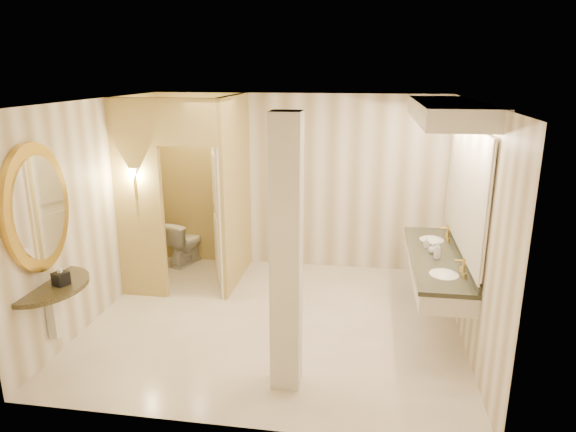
# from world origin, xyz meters

# --- Properties ---
(floor) EXTENTS (4.50, 4.50, 0.00)m
(floor) POSITION_xyz_m (0.00, 0.00, 0.00)
(floor) COLOR white
(floor) RESTS_ON ground
(ceiling) EXTENTS (4.50, 4.50, 0.00)m
(ceiling) POSITION_xyz_m (0.00, 0.00, 2.70)
(ceiling) COLOR white
(ceiling) RESTS_ON wall_back
(wall_back) EXTENTS (4.50, 0.02, 2.70)m
(wall_back) POSITION_xyz_m (0.00, 2.00, 1.35)
(wall_back) COLOR white
(wall_back) RESTS_ON floor
(wall_front) EXTENTS (4.50, 0.02, 2.70)m
(wall_front) POSITION_xyz_m (0.00, -2.00, 1.35)
(wall_front) COLOR white
(wall_front) RESTS_ON floor
(wall_left) EXTENTS (0.02, 4.00, 2.70)m
(wall_left) POSITION_xyz_m (-2.25, 0.00, 1.35)
(wall_left) COLOR white
(wall_left) RESTS_ON floor
(wall_right) EXTENTS (0.02, 4.00, 2.70)m
(wall_right) POSITION_xyz_m (2.25, 0.00, 1.35)
(wall_right) COLOR white
(wall_right) RESTS_ON floor
(toilet_closet) EXTENTS (1.50, 1.55, 2.70)m
(toilet_closet) POSITION_xyz_m (-1.12, 0.97, 1.39)
(toilet_closet) COLOR #D7C270
(toilet_closet) RESTS_ON floor
(wall_sconce) EXTENTS (0.14, 0.14, 0.42)m
(wall_sconce) POSITION_xyz_m (-1.93, 0.43, 1.73)
(wall_sconce) COLOR gold
(wall_sconce) RESTS_ON toilet_closet
(vanity) EXTENTS (0.75, 2.42, 2.09)m
(vanity) POSITION_xyz_m (1.98, 0.32, 1.63)
(vanity) COLOR silver
(vanity) RESTS_ON floor
(console_shelf) EXTENTS (1.02, 1.02, 1.96)m
(console_shelf) POSITION_xyz_m (-2.21, -1.20, 1.35)
(console_shelf) COLOR black
(console_shelf) RESTS_ON floor
(pillar) EXTENTS (0.28, 0.28, 2.70)m
(pillar) POSITION_xyz_m (0.35, -1.27, 1.35)
(pillar) COLOR silver
(pillar) RESTS_ON floor
(tissue_box) EXTENTS (0.18, 0.18, 0.14)m
(tissue_box) POSITION_xyz_m (-2.04, -1.20, 0.94)
(tissue_box) COLOR black
(tissue_box) RESTS_ON console_shelf
(toilet) EXTENTS (0.59, 0.78, 0.71)m
(toilet) POSITION_xyz_m (-1.79, 1.75, 0.36)
(toilet) COLOR white
(toilet) RESTS_ON floor
(soap_bottle_a) EXTENTS (0.07, 0.07, 0.14)m
(soap_bottle_a) POSITION_xyz_m (1.85, 0.59, 0.94)
(soap_bottle_a) COLOR beige
(soap_bottle_a) RESTS_ON vanity
(soap_bottle_b) EXTENTS (0.11, 0.11, 0.12)m
(soap_bottle_b) POSITION_xyz_m (1.89, 0.37, 0.94)
(soap_bottle_b) COLOR silver
(soap_bottle_b) RESTS_ON vanity
(soap_bottle_c) EXTENTS (0.09, 0.09, 0.21)m
(soap_bottle_c) POSITION_xyz_m (1.93, 0.20, 0.98)
(soap_bottle_c) COLOR #C6B28C
(soap_bottle_c) RESTS_ON vanity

